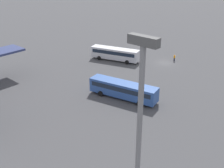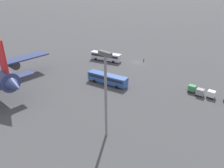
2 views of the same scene
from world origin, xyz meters
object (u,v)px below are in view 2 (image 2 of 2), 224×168
Objects in this scene: cargo_cart_white at (211,94)px; cargo_cart_grey at (200,92)px; worker_person at (144,59)px; shuttle_bus_far at (107,78)px; shuttle_bus_near at (106,56)px; cargo_cart_green at (192,88)px.

cargo_cart_white and cargo_cart_grey have the same top height.
shuttle_bus_far is at bearing 97.63° from worker_person.
shuttle_bus_near reaches higher than worker_person.
shuttle_bus_far is at bearing 24.91° from cargo_cart_white.
cargo_cart_grey is at bearing 165.59° from cargo_cart_green.
worker_person is at bearing -25.67° from cargo_cart_green.
cargo_cart_white is (-41.41, 2.33, -0.69)m from shuttle_bus_near.
cargo_cart_green is (-24.64, 11.84, 0.32)m from worker_person.
cargo_cart_green is at bearing 2.49° from cargo_cart_white.
shuttle_bus_near is 5.83× the size of cargo_cart_grey.
shuttle_bus_near is 7.17× the size of worker_person.
cargo_cart_grey is at bearing -165.69° from shuttle_bus_far.
shuttle_bus_far is 29.44m from cargo_cart_white.
shuttle_bus_near is at bearing -3.22° from cargo_cart_white.
worker_person is 0.81× the size of cargo_cart_green.
worker_person is 32.08m from cargo_cart_white.
cargo_cart_green is (5.27, 0.23, 0.00)m from cargo_cart_white.
shuttle_bus_near is at bearing -4.77° from cargo_cart_grey.
shuttle_bus_near is 20.82m from shuttle_bus_far.
cargo_cart_white is 5.27m from cargo_cart_green.
cargo_cart_white is 1.00× the size of cargo_cart_grey.
cargo_cart_grey is (2.63, 0.91, 0.00)m from cargo_cart_white.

